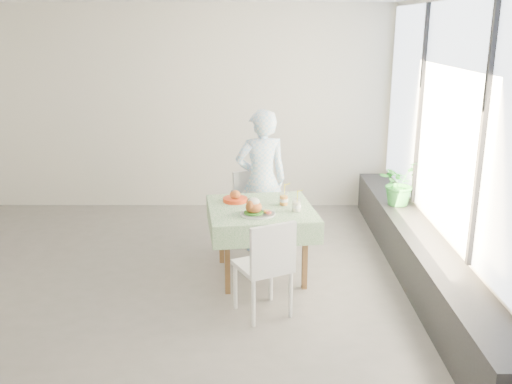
{
  "coord_description": "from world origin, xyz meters",
  "views": [
    {
      "loc": [
        1.15,
        -5.38,
        2.52
      ],
      "look_at": [
        1.14,
        0.15,
        0.89
      ],
      "focal_mm": 40.0,
      "sensor_mm": 36.0,
      "label": 1
    }
  ],
  "objects_px": {
    "diner": "(261,181)",
    "juice_cup_orange": "(284,199)",
    "chair_near": "(263,285)",
    "potted_plant": "(399,182)",
    "chair_far": "(257,225)",
    "cafe_table": "(261,233)",
    "main_dish": "(256,209)"
  },
  "relations": [
    {
      "from": "potted_plant",
      "to": "chair_far",
      "type": "bearing_deg",
      "value": -176.08
    },
    {
      "from": "chair_near",
      "to": "diner",
      "type": "height_order",
      "value": "diner"
    },
    {
      "from": "juice_cup_orange",
      "to": "potted_plant",
      "type": "relative_size",
      "value": 0.5
    },
    {
      "from": "cafe_table",
      "to": "chair_far",
      "type": "bearing_deg",
      "value": 93.18
    },
    {
      "from": "chair_near",
      "to": "juice_cup_orange",
      "type": "xyz_separation_m",
      "value": [
        0.22,
        0.91,
        0.52
      ]
    },
    {
      "from": "main_dish",
      "to": "juice_cup_orange",
      "type": "bearing_deg",
      "value": 48.57
    },
    {
      "from": "cafe_table",
      "to": "chair_near",
      "type": "distance_m",
      "value": 0.85
    },
    {
      "from": "chair_far",
      "to": "chair_near",
      "type": "bearing_deg",
      "value": -87.83
    },
    {
      "from": "diner",
      "to": "potted_plant",
      "type": "relative_size",
      "value": 3.1
    },
    {
      "from": "chair_far",
      "to": "main_dish",
      "type": "bearing_deg",
      "value": -90.6
    },
    {
      "from": "cafe_table",
      "to": "chair_far",
      "type": "xyz_separation_m",
      "value": [
        -0.04,
        0.76,
        -0.18
      ]
    },
    {
      "from": "main_dish",
      "to": "potted_plant",
      "type": "relative_size",
      "value": 0.65
    },
    {
      "from": "juice_cup_orange",
      "to": "potted_plant",
      "type": "bearing_deg",
      "value": 29.99
    },
    {
      "from": "potted_plant",
      "to": "diner",
      "type": "bearing_deg",
      "value": -175.48
    },
    {
      "from": "cafe_table",
      "to": "main_dish",
      "type": "relative_size",
      "value": 3.39
    },
    {
      "from": "cafe_table",
      "to": "main_dish",
      "type": "xyz_separation_m",
      "value": [
        -0.05,
        -0.25,
        0.34
      ]
    },
    {
      "from": "main_dish",
      "to": "potted_plant",
      "type": "xyz_separation_m",
      "value": [
        1.66,
        1.12,
        -0.04
      ]
    },
    {
      "from": "main_dish",
      "to": "potted_plant",
      "type": "distance_m",
      "value": 2.0
    },
    {
      "from": "chair_near",
      "to": "juice_cup_orange",
      "type": "relative_size",
      "value": 3.41
    },
    {
      "from": "chair_far",
      "to": "potted_plant",
      "type": "xyz_separation_m",
      "value": [
        1.65,
        0.11,
        0.49
      ]
    },
    {
      "from": "cafe_table",
      "to": "chair_near",
      "type": "xyz_separation_m",
      "value": [
        0.02,
        -0.83,
        -0.18
      ]
    },
    {
      "from": "diner",
      "to": "juice_cup_orange",
      "type": "bearing_deg",
      "value": 94.84
    },
    {
      "from": "main_dish",
      "to": "juice_cup_orange",
      "type": "height_order",
      "value": "juice_cup_orange"
    },
    {
      "from": "diner",
      "to": "main_dish",
      "type": "relative_size",
      "value": 4.73
    },
    {
      "from": "main_dish",
      "to": "chair_far",
      "type": "bearing_deg",
      "value": 89.4
    },
    {
      "from": "cafe_table",
      "to": "juice_cup_orange",
      "type": "distance_m",
      "value": 0.42
    },
    {
      "from": "juice_cup_orange",
      "to": "cafe_table",
      "type": "bearing_deg",
      "value": -161.64
    },
    {
      "from": "chair_near",
      "to": "chair_far",
      "type": "bearing_deg",
      "value": 92.17
    },
    {
      "from": "main_dish",
      "to": "potted_plant",
      "type": "bearing_deg",
      "value": 33.95
    },
    {
      "from": "chair_far",
      "to": "potted_plant",
      "type": "height_order",
      "value": "potted_plant"
    },
    {
      "from": "chair_near",
      "to": "potted_plant",
      "type": "bearing_deg",
      "value": 46.98
    },
    {
      "from": "chair_far",
      "to": "juice_cup_orange",
      "type": "bearing_deg",
      "value": -67.87
    }
  ]
}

